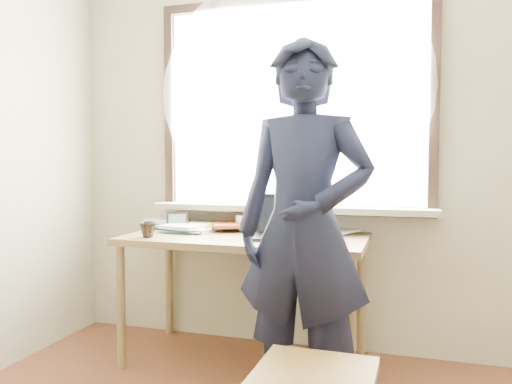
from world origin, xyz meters
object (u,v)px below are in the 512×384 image
(mug_dark, at_px, (148,230))
(mug_white, at_px, (245,223))
(person, at_px, (304,230))
(laptop, at_px, (284,228))
(desk, at_px, (245,249))

(mug_dark, bearing_deg, mug_white, 43.65)
(mug_dark, height_order, person, person)
(laptop, height_order, person, person)
(desk, height_order, person, person)
(desk, distance_m, mug_dark, 0.60)
(laptop, height_order, mug_dark, laptop)
(laptop, height_order, mug_white, laptop)
(mug_white, bearing_deg, mug_dark, -136.35)
(mug_white, distance_m, mug_dark, 0.65)
(desk, relative_size, mug_white, 11.16)
(laptop, xyz_separation_m, mug_white, (-0.32, 0.24, -0.01))
(mug_dark, bearing_deg, laptop, 14.80)
(desk, height_order, mug_white, mug_white)
(laptop, distance_m, person, 0.57)
(mug_white, relative_size, mug_dark, 1.34)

